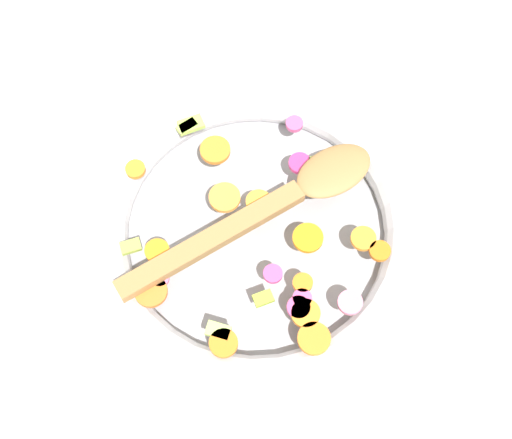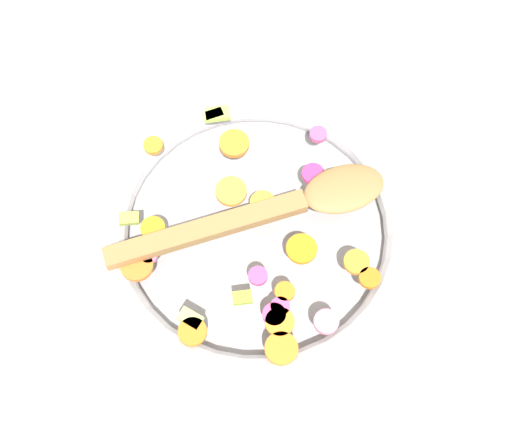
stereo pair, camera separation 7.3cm
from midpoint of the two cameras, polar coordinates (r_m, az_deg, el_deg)
name	(u,v)px [view 1 (the left image)]	position (r m, az deg, el deg)	size (l,w,h in m)	color
ground_plane	(256,237)	(0.82, -2.56, -1.68)	(4.00, 4.00, 0.00)	silver
skillet	(256,229)	(0.80, -2.63, -1.09)	(0.39, 0.39, 0.05)	gray
chopped_vegetables	(259,242)	(0.76, -2.56, -2.11)	(0.31, 0.29, 0.01)	orange
wooden_spoon	(275,204)	(0.76, -1.20, 0.96)	(0.15, 0.30, 0.01)	olive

